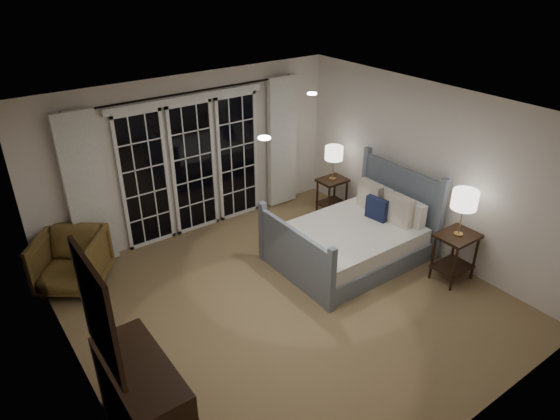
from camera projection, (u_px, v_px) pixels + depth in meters
floor at (288, 303)px, 6.47m from camera, size 5.00×5.00×0.00m
ceiling at (290, 116)px, 5.31m from camera, size 5.00×5.00×0.00m
wall_left at (72, 295)px, 4.59m from camera, size 0.02×5.00×2.50m
wall_right at (427, 170)px, 7.19m from camera, size 0.02×5.00×2.50m
wall_back at (191, 156)px, 7.68m from camera, size 5.00×0.02×2.50m
wall_front at (471, 337)px, 4.10m from camera, size 5.00×0.02×2.50m
french_doors at (193, 166)px, 7.72m from camera, size 2.50×0.04×2.20m
curtain_rod at (189, 93)px, 7.14m from camera, size 3.50×0.03×0.03m
curtain_left at (87, 191)px, 6.78m from camera, size 0.55×0.10×2.25m
curtain_right at (282, 142)px, 8.50m from camera, size 0.55×0.10×2.25m
downlight_a at (312, 94)px, 6.16m from camera, size 0.12×0.12×0.01m
downlight_b at (264, 138)px, 4.71m from camera, size 0.12×0.12×0.01m
bed at (353, 239)px, 7.29m from camera, size 2.09×1.49×1.21m
nightstand_left at (455, 250)px, 6.74m from camera, size 0.54×0.43×0.70m
nightstand_right at (332, 191)px, 8.54m from camera, size 0.47×0.38×0.62m
lamp_left at (465, 200)px, 6.39m from camera, size 0.33×0.33×0.64m
lamp_right at (334, 154)px, 8.23m from camera, size 0.30×0.30×0.58m
armchair at (71, 261)px, 6.64m from camera, size 1.17×1.18×0.77m
dresser at (144, 400)px, 4.54m from camera, size 0.51×1.21×0.86m
mirror at (98, 313)px, 3.90m from camera, size 0.05×0.85×1.00m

